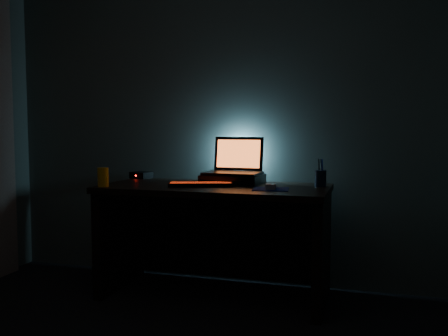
# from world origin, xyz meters

# --- Properties ---
(room) EXTENTS (3.50, 4.00, 2.50)m
(room) POSITION_xyz_m (0.00, 0.00, 1.25)
(room) COLOR black
(room) RESTS_ON ground
(desk) EXTENTS (1.50, 0.70, 0.75)m
(desk) POSITION_xyz_m (0.00, 1.67, 0.49)
(desk) COLOR black
(desk) RESTS_ON ground
(riser) EXTENTS (0.42, 0.32, 0.06)m
(riser) POSITION_xyz_m (0.08, 1.79, 0.78)
(riser) COLOR black
(riser) RESTS_ON desk
(laptop) EXTENTS (0.39, 0.30, 0.26)m
(laptop) POSITION_xyz_m (0.08, 1.84, 0.87)
(laptop) COLOR black
(laptop) RESTS_ON riser
(keyboard) EXTENTS (0.44, 0.26, 0.03)m
(keyboard) POSITION_xyz_m (-0.08, 1.56, 0.76)
(keyboard) COLOR black
(keyboard) RESTS_ON desk
(mousepad) EXTENTS (0.24, 0.23, 0.00)m
(mousepad) POSITION_xyz_m (0.40, 1.52, 0.75)
(mousepad) COLOR navy
(mousepad) RESTS_ON desk
(mouse) EXTENTS (0.07, 0.11, 0.03)m
(mouse) POSITION_xyz_m (0.40, 1.52, 0.77)
(mouse) COLOR gray
(mouse) RESTS_ON mousepad
(pen_cup) EXTENTS (0.08, 0.08, 0.11)m
(pen_cup) POSITION_xyz_m (0.68, 1.76, 0.80)
(pen_cup) COLOR black
(pen_cup) RESTS_ON desk
(juice_glass) EXTENTS (0.09, 0.09, 0.12)m
(juice_glass) POSITION_xyz_m (-0.68, 1.36, 0.81)
(juice_glass) COLOR #FAA60D
(juice_glass) RESTS_ON desk
(router) EXTENTS (0.17, 0.15, 0.05)m
(router) POSITION_xyz_m (-0.68, 1.92, 0.77)
(router) COLOR black
(router) RESTS_ON desk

